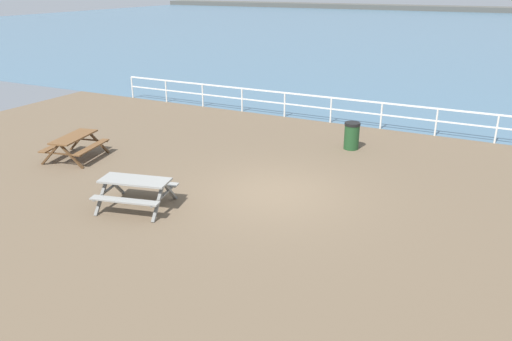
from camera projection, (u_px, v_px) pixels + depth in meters
ground_plane at (275, 196)px, 14.06m from camera, size 30.00×24.00×0.20m
sea_band at (467, 32)px, 58.00m from camera, size 142.00×90.00×0.01m
distant_shoreline at (490, 12)px, 93.84m from camera, size 142.00×6.00×1.80m
seaward_railing at (356, 107)px, 20.22m from camera, size 23.07×0.07×1.08m
picnic_table_near_left at (74, 142)px, 16.50m from camera, size 1.85×2.07×0.80m
picnic_table_mid_centre at (135, 186)px, 12.94m from camera, size 2.10×1.88×0.80m
litter_bin at (352, 136)px, 17.50m from camera, size 0.55×0.55×0.95m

